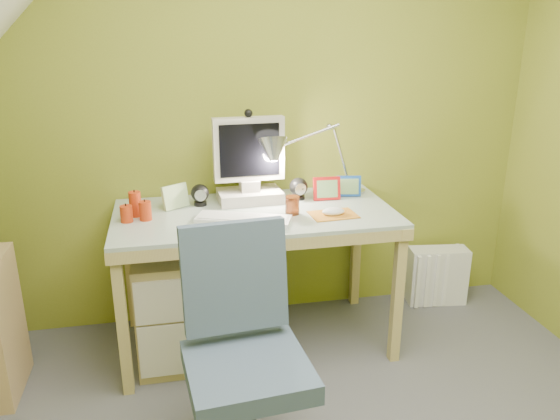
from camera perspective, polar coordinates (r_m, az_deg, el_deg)
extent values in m
cube|color=olive|center=(3.09, -2.28, 9.69)|extent=(3.20, 0.01, 2.40)
cube|color=white|center=(2.68, -3.85, -0.97)|extent=(0.48, 0.31, 0.02)
cube|color=#B66E1C|center=(2.78, 5.58, -0.49)|extent=(0.24, 0.18, 0.01)
ellipsoid|color=silver|center=(2.77, 5.59, -0.16)|extent=(0.13, 0.09, 0.04)
cylinder|color=maroon|center=(2.77, 1.29, 0.49)|extent=(0.08, 0.08, 0.09)
cube|color=#B21213|center=(3.01, 4.91, 2.26)|extent=(0.15, 0.03, 0.13)
cube|color=#154093|center=(3.09, 7.19, 2.50)|extent=(0.14, 0.04, 0.12)
cube|color=#ADCC8C|center=(2.91, -10.89, 1.40)|extent=(0.14, 0.10, 0.13)
cube|color=silver|center=(3.62, 16.08, -6.59)|extent=(0.38, 0.19, 0.36)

